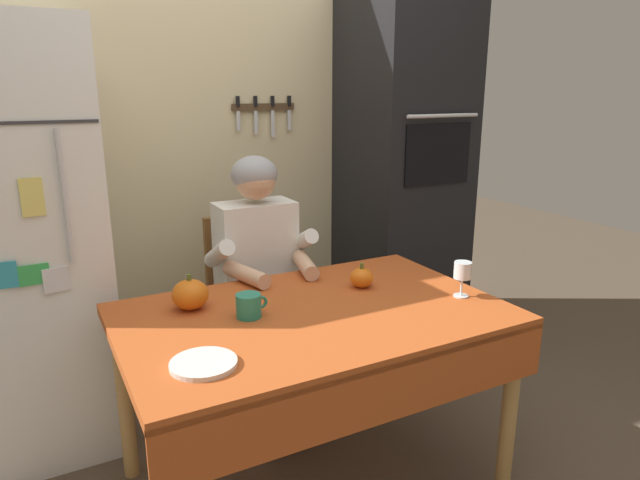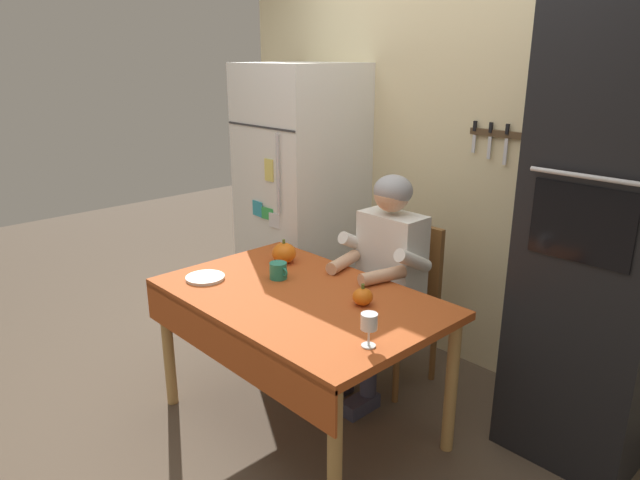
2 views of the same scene
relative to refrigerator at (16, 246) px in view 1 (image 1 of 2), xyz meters
name	(u,v)px [view 1 (image 1 of 2)]	position (x,y,z in m)	size (l,w,h in m)	color
back_wall_assembly	(214,134)	(1.00, 0.39, 0.40)	(3.70, 0.13, 2.60)	beige
refrigerator	(16,246)	(0.00, 0.00, 0.00)	(0.68, 0.71, 1.80)	white
wall_oven	(402,175)	(2.00, 0.04, 0.15)	(0.60, 0.64, 2.10)	black
dining_table	(316,334)	(0.95, -0.88, -0.24)	(1.40, 0.90, 0.74)	tan
chair_behind_person	(249,300)	(0.98, -0.09, -0.39)	(0.40, 0.40, 0.93)	brown
seated_person	(262,267)	(0.98, -0.28, -0.16)	(0.47, 0.55, 1.25)	#38384C
coffee_mug	(249,306)	(0.72, -0.80, -0.12)	(0.12, 0.09, 0.09)	#237F66
wine_glass	(463,272)	(1.53, -1.01, -0.06)	(0.07, 0.07, 0.14)	white
pumpkin_large	(362,278)	(1.24, -0.73, -0.12)	(0.10, 0.10, 0.10)	orange
pumpkin_medium	(190,294)	(0.56, -0.63, -0.10)	(0.14, 0.14, 0.14)	orange
serving_tray	(204,364)	(0.47, -1.09, -0.15)	(0.20, 0.20, 0.02)	silver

